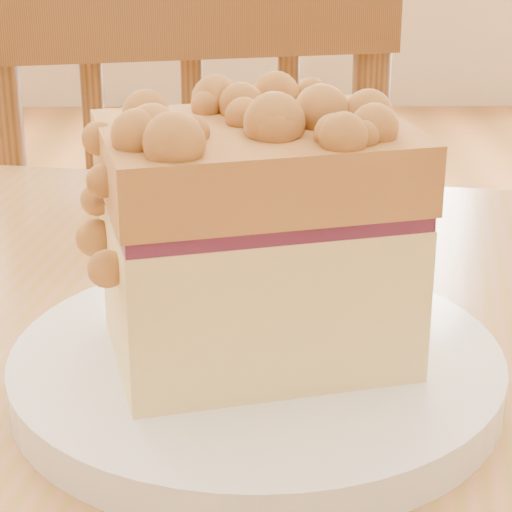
% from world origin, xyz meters
% --- Properties ---
extents(cafe_chair_main, '(0.47, 0.47, 0.89)m').
position_xyz_m(cafe_chair_main, '(0.06, 0.80, 0.45)').
color(cafe_chair_main, brown).
rests_on(cafe_chair_main, ground).
extents(plate, '(0.23, 0.23, 0.02)m').
position_xyz_m(plate, '(0.14, 0.21, 0.76)').
color(plate, white).
rests_on(plate, cafe_table_main).
extents(cake_slice, '(0.15, 0.13, 0.12)m').
position_xyz_m(cake_slice, '(0.14, 0.21, 0.83)').
color(cake_slice, '#ECDA85').
rests_on(cake_slice, plate).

